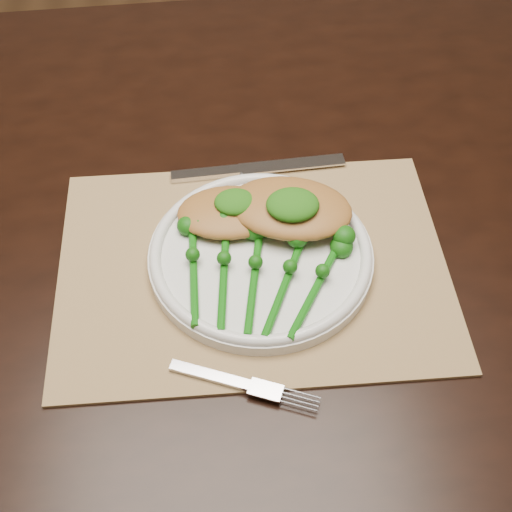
{
  "coord_description": "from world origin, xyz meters",
  "views": [
    {
      "loc": [
        0.1,
        -0.67,
        1.35
      ],
      "look_at": [
        0.12,
        -0.19,
        0.78
      ],
      "focal_mm": 50.0,
      "sensor_mm": 36.0,
      "label": 1
    }
  ],
  "objects_px": {
    "dining_table": "(222,368)",
    "broccolini_bundle": "(254,282)",
    "placemat": "(253,266)",
    "dinner_plate": "(261,255)",
    "chicken_fillet_left": "(230,212)"
  },
  "relations": [
    {
      "from": "dinner_plate",
      "to": "chicken_fillet_left",
      "type": "relative_size",
      "value": 2.08
    },
    {
      "from": "broccolini_bundle",
      "to": "chicken_fillet_left",
      "type": "bearing_deg",
      "value": 115.48
    },
    {
      "from": "dining_table",
      "to": "chicken_fillet_left",
      "type": "height_order",
      "value": "chicken_fillet_left"
    },
    {
      "from": "dining_table",
      "to": "placemat",
      "type": "height_order",
      "value": "placemat"
    },
    {
      "from": "dining_table",
      "to": "placemat",
      "type": "distance_m",
      "value": 0.39
    },
    {
      "from": "placemat",
      "to": "dinner_plate",
      "type": "height_order",
      "value": "dinner_plate"
    },
    {
      "from": "dining_table",
      "to": "broccolini_bundle",
      "type": "relative_size",
      "value": 8.51
    },
    {
      "from": "dinner_plate",
      "to": "broccolini_bundle",
      "type": "height_order",
      "value": "broccolini_bundle"
    },
    {
      "from": "dinner_plate",
      "to": "chicken_fillet_left",
      "type": "xyz_separation_m",
      "value": [
        -0.03,
        0.05,
        0.01
      ]
    },
    {
      "from": "chicken_fillet_left",
      "to": "broccolini_bundle",
      "type": "height_order",
      "value": "same"
    },
    {
      "from": "placemat",
      "to": "chicken_fillet_left",
      "type": "relative_size",
      "value": 3.6
    },
    {
      "from": "dining_table",
      "to": "placemat",
      "type": "xyz_separation_m",
      "value": [
        0.05,
        -0.1,
        0.37
      ]
    },
    {
      "from": "dining_table",
      "to": "dinner_plate",
      "type": "distance_m",
      "value": 0.4
    },
    {
      "from": "dinner_plate",
      "to": "broccolini_bundle",
      "type": "bearing_deg",
      "value": -102.49
    },
    {
      "from": "dining_table",
      "to": "dinner_plate",
      "type": "xyz_separation_m",
      "value": [
        0.05,
        -0.09,
        0.39
      ]
    }
  ]
}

